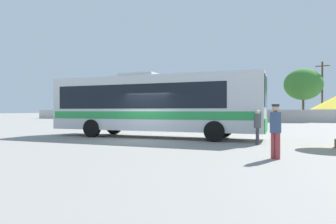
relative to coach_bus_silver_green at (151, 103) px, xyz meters
The scene contains 12 objects.
ground_plane 8.54m from the coach_bus_silver_green, 87.49° to the left, with size 300.00×300.00×0.00m, color gray.
perimeter_wall 28.24m from the coach_bus_silver_green, 89.26° to the left, with size 80.00×0.30×1.68m, color beige.
coach_bus_silver_green is the anchor object (origin of this frame).
attendant_by_bus_door 6.43m from the coach_bus_silver_green, 13.70° to the right, with size 0.35×0.35×1.59m.
passenger_waiting_on_apron 8.99m from the coach_bus_silver_green, 36.31° to the right, with size 0.48×0.48×1.76m.
parked_car_leftmost_maroon 26.32m from the coach_bus_silver_green, 114.62° to the left, with size 4.55×2.13×1.52m.
parked_car_second_red 24.73m from the coach_bus_silver_green, 101.52° to the left, with size 4.47×2.15×1.45m.
parked_car_third_red 23.70m from the coach_bus_silver_green, 87.98° to the left, with size 4.57×2.25×1.51m.
utility_pole_near 33.63m from the coach_bus_silver_green, 71.27° to the left, with size 1.80×0.37×8.46m.
roadside_tree_left 34.88m from the coach_bus_silver_green, 106.42° to the left, with size 4.99×4.99×7.56m.
roadside_tree_midleft 34.02m from the coach_bus_silver_green, 92.25° to the left, with size 3.37×3.37×5.63m.
roadside_tree_midright 33.14m from the coach_bus_silver_green, 75.38° to the left, with size 5.36×5.36×7.65m.
Camera 1 is at (7.55, -13.66, 1.55)m, focal length 31.71 mm.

